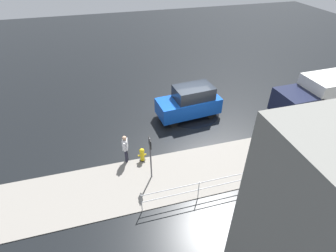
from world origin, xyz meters
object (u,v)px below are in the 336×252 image
object	(u,v)px
fire_hydrant	(142,155)
sign_post	(150,153)
moving_hatchback	(190,102)
pedestrian	(125,147)
delivery_truck	(320,96)

from	to	relation	value
fire_hydrant	sign_post	distance (m)	1.72
moving_hatchback	pedestrian	distance (m)	5.43
moving_hatchback	sign_post	size ratio (longest dim) A/B	1.69
delivery_truck	moving_hatchback	bearing A→B (deg)	-14.23
moving_hatchback	sign_post	bearing A→B (deg)	52.39
fire_hydrant	pedestrian	size ratio (longest dim) A/B	0.50
fire_hydrant	sign_post	size ratio (longest dim) A/B	0.33
delivery_truck	pedestrian	size ratio (longest dim) A/B	3.36
moving_hatchback	fire_hydrant	distance (m)	4.98
moving_hatchback	sign_post	world-z (taller)	sign_post
sign_post	delivery_truck	bearing A→B (deg)	-167.41
fire_hydrant	pedestrian	distance (m)	0.97
delivery_truck	sign_post	size ratio (longest dim) A/B	2.27
moving_hatchback	fire_hydrant	world-z (taller)	moving_hatchback
fire_hydrant	sign_post	world-z (taller)	sign_post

